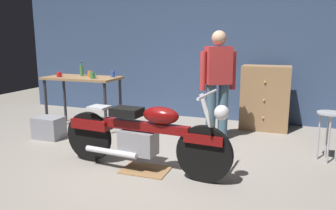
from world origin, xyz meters
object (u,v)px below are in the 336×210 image
at_px(bottle, 82,70).
at_px(mug_blue_enamel, 113,74).
at_px(mug_red_diner, 59,75).
at_px(shop_stool, 329,123).
at_px(motorcycle, 143,134).
at_px(mug_green_speckled, 93,75).
at_px(mug_orange_travel, 90,74).
at_px(person_standing, 218,81).
at_px(storage_bin, 49,128).
at_px(wooden_dresser, 265,98).

bearing_deg(bottle, mug_blue_enamel, 2.32).
bearing_deg(mug_blue_enamel, mug_red_diner, -161.07).
bearing_deg(shop_stool, motorcycle, -152.25).
bearing_deg(mug_blue_enamel, shop_stool, -8.02).
height_order(shop_stool, mug_green_speckled, mug_green_speckled).
bearing_deg(mug_red_diner, motorcycle, -30.88).
bearing_deg(mug_red_diner, shop_stool, -2.32).
xyz_separation_m(mug_red_diner, mug_orange_travel, (0.53, 0.13, 0.01)).
relative_size(mug_green_speckled, mug_blue_enamel, 1.11).
bearing_deg(motorcycle, mug_red_diner, 154.07).
distance_m(person_standing, shop_stool, 1.63).
xyz_separation_m(motorcycle, mug_orange_travel, (-1.60, 1.41, 0.51)).
bearing_deg(storage_bin, mug_blue_enamel, 52.36).
height_order(storage_bin, mug_orange_travel, mug_orange_travel).
height_order(person_standing, storage_bin, person_standing).
bearing_deg(mug_red_diner, person_standing, 4.72).
relative_size(mug_red_diner, bottle, 0.47).
bearing_deg(wooden_dresser, bottle, -164.60).
bearing_deg(mug_red_diner, storage_bin, -71.28).
xyz_separation_m(wooden_dresser, mug_blue_enamel, (-2.47, -0.83, 0.40)).
bearing_deg(bottle, wooden_dresser, 15.40).
height_order(wooden_dresser, storage_bin, wooden_dresser).
bearing_deg(person_standing, mug_red_diner, -28.67).
distance_m(shop_stool, mug_green_speckled, 3.60).
bearing_deg(motorcycle, storage_bin, 165.23).
height_order(mug_red_diner, mug_orange_travel, mug_orange_travel).
xyz_separation_m(person_standing, mug_red_diner, (-2.71, -0.22, 0.02)).
height_order(person_standing, wooden_dresser, person_standing).
bearing_deg(mug_green_speckled, storage_bin, -128.04).
distance_m(shop_stool, mug_orange_travel, 3.74).
bearing_deg(shop_stool, person_standing, 165.48).
relative_size(storage_bin, bottle, 1.83).
relative_size(shop_stool, mug_green_speckled, 5.43).
relative_size(mug_green_speckled, bottle, 0.49).
distance_m(wooden_dresser, mug_orange_travel, 3.01).
bearing_deg(wooden_dresser, mug_red_diner, -161.43).
bearing_deg(shop_stool, mug_green_speckled, 177.06).
bearing_deg(mug_orange_travel, motorcycle, -41.40).
relative_size(mug_blue_enamel, mug_orange_travel, 0.96).
bearing_deg(bottle, storage_bin, -94.72).
bearing_deg(mug_orange_travel, person_standing, 2.36).
height_order(storage_bin, mug_green_speckled, mug_green_speckled).
xyz_separation_m(person_standing, mug_orange_travel, (-2.17, -0.09, 0.03)).
bearing_deg(person_standing, wooden_dresser, -159.00).
xyz_separation_m(motorcycle, person_standing, (0.57, 1.50, 0.48)).
bearing_deg(wooden_dresser, mug_orange_travel, -160.60).
relative_size(shop_stool, bottle, 2.66).
bearing_deg(mug_blue_enamel, person_standing, -2.44).
distance_m(person_standing, wooden_dresser, 1.17).
distance_m(motorcycle, mug_red_diner, 2.53).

